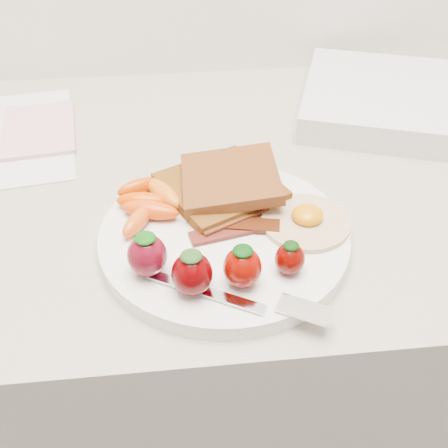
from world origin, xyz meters
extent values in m
cube|color=gray|center=(0.00, 1.70, 0.45)|extent=(2.00, 0.60, 0.90)
cylinder|color=white|center=(0.00, 1.56, 0.91)|extent=(0.27, 0.27, 0.02)
cube|color=#4F3012|center=(0.00, 1.63, 0.93)|extent=(0.16, 0.16, 0.01)
cube|color=#49220E|center=(0.01, 1.63, 0.94)|extent=(0.11, 0.11, 0.03)
cylinder|color=beige|center=(0.09, 1.56, 0.92)|extent=(0.11, 0.11, 0.01)
ellipsoid|color=orange|center=(0.09, 1.56, 0.93)|extent=(0.04, 0.04, 0.02)
cube|color=#3E0F0A|center=(0.00, 1.56, 0.92)|extent=(0.09, 0.04, 0.00)
cube|color=black|center=(0.01, 1.56, 0.92)|extent=(0.08, 0.04, 0.00)
cube|color=#351409|center=(0.01, 1.57, 0.92)|extent=(0.08, 0.06, 0.00)
ellipsoid|color=#CE4400|center=(-0.09, 1.61, 0.93)|extent=(0.06, 0.03, 0.02)
ellipsoid|color=#D94108|center=(-0.08, 1.59, 0.93)|extent=(0.07, 0.04, 0.02)
ellipsoid|color=#D65014|center=(-0.10, 1.57, 0.93)|extent=(0.04, 0.06, 0.02)
ellipsoid|color=orange|center=(-0.07, 1.62, 0.93)|extent=(0.05, 0.07, 0.02)
ellipsoid|color=#C83F00|center=(-0.10, 1.64, 0.93)|extent=(0.05, 0.04, 0.02)
ellipsoid|color=#580715|center=(-0.09, 1.51, 0.94)|extent=(0.04, 0.04, 0.04)
ellipsoid|color=#094D09|center=(-0.09, 1.51, 0.96)|extent=(0.02, 0.02, 0.01)
ellipsoid|color=#470002|center=(-0.04, 1.48, 0.94)|extent=(0.04, 0.04, 0.04)
ellipsoid|color=#1D4313|center=(-0.04, 1.48, 0.96)|extent=(0.02, 0.02, 0.01)
ellipsoid|color=#6E0500|center=(0.00, 1.48, 0.94)|extent=(0.04, 0.04, 0.04)
ellipsoid|color=#063306|center=(0.00, 1.48, 0.96)|extent=(0.02, 0.02, 0.01)
ellipsoid|color=#4C0300|center=(0.05, 1.49, 0.93)|extent=(0.03, 0.03, 0.03)
ellipsoid|color=black|center=(0.05, 1.49, 0.95)|extent=(0.02, 0.02, 0.01)
cube|color=silver|center=(-0.03, 1.47, 0.92)|extent=(0.11, 0.07, 0.00)
cube|color=silver|center=(0.06, 1.44, 0.92)|extent=(0.06, 0.04, 0.00)
cube|color=silver|center=(-0.29, 1.81, 0.90)|extent=(0.23, 0.28, 0.00)
cube|color=#D29CAD|center=(-0.24, 1.82, 0.91)|extent=(0.12, 0.16, 0.01)
cube|color=silver|center=(0.30, 1.82, 0.92)|extent=(0.37, 0.33, 0.04)
camera|label=1|loc=(-0.05, 1.10, 1.31)|focal=45.00mm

